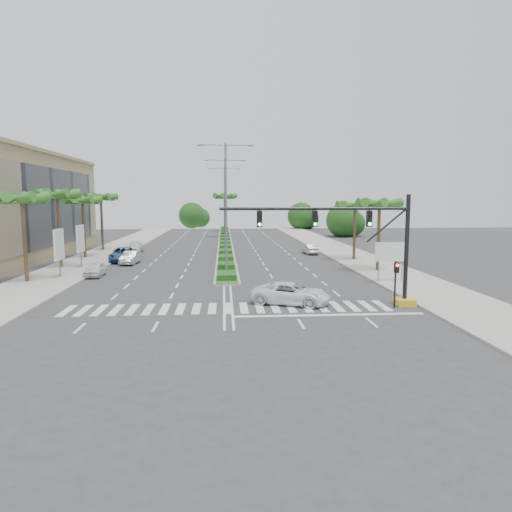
{
  "coord_description": "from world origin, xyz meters",
  "views": [
    {
      "loc": [
        -0.25,
        -28.4,
        6.86
      ],
      "look_at": [
        1.97,
        2.69,
        3.0
      ],
      "focal_mm": 32.0,
      "sensor_mm": 36.0,
      "label": 1
    }
  ],
  "objects_px": {
    "car_parked_a": "(95,269)",
    "car_parked_c": "(123,254)",
    "car_right": "(310,249)",
    "car_parked_b": "(131,258)",
    "car_crossing": "(291,293)",
    "car_parked_d": "(135,248)"
  },
  "relations": [
    {
      "from": "car_parked_d",
      "to": "car_crossing",
      "type": "height_order",
      "value": "car_crossing"
    },
    {
      "from": "car_parked_a",
      "to": "car_parked_c",
      "type": "xyz_separation_m",
      "value": [
        0.33,
        9.98,
        0.14
      ]
    },
    {
      "from": "car_parked_a",
      "to": "car_parked_b",
      "type": "bearing_deg",
      "value": 77.38
    },
    {
      "from": "car_parked_b",
      "to": "car_parked_c",
      "type": "relative_size",
      "value": 0.74
    },
    {
      "from": "car_parked_a",
      "to": "car_crossing",
      "type": "bearing_deg",
      "value": -38.47
    },
    {
      "from": "car_crossing",
      "to": "car_parked_a",
      "type": "bearing_deg",
      "value": 74.83
    },
    {
      "from": "car_parked_a",
      "to": "car_parked_b",
      "type": "xyz_separation_m",
      "value": [
        1.59,
        7.92,
        0.05
      ]
    },
    {
      "from": "car_right",
      "to": "car_parked_a",
      "type": "bearing_deg",
      "value": 30.0
    },
    {
      "from": "car_parked_b",
      "to": "car_parked_a",
      "type": "bearing_deg",
      "value": -96.26
    },
    {
      "from": "car_parked_c",
      "to": "car_right",
      "type": "bearing_deg",
      "value": 8.98
    },
    {
      "from": "car_parked_a",
      "to": "car_parked_b",
      "type": "height_order",
      "value": "car_parked_b"
    },
    {
      "from": "car_parked_b",
      "to": "car_crossing",
      "type": "distance_m",
      "value": 24.67
    },
    {
      "from": "car_parked_b",
      "to": "car_parked_d",
      "type": "relative_size",
      "value": 0.91
    },
    {
      "from": "car_parked_b",
      "to": "car_right",
      "type": "xyz_separation_m",
      "value": [
        20.92,
        7.57,
        -0.04
      ]
    },
    {
      "from": "car_parked_d",
      "to": "car_crossing",
      "type": "xyz_separation_m",
      "value": [
        15.97,
        -30.65,
        0.05
      ]
    },
    {
      "from": "car_parked_b",
      "to": "car_right",
      "type": "bearing_deg",
      "value": 25.01
    },
    {
      "from": "car_parked_c",
      "to": "car_crossing",
      "type": "relative_size",
      "value": 1.09
    },
    {
      "from": "car_parked_a",
      "to": "car_crossing",
      "type": "height_order",
      "value": "car_crossing"
    },
    {
      "from": "car_parked_a",
      "to": "car_crossing",
      "type": "relative_size",
      "value": 0.73
    },
    {
      "from": "car_parked_c",
      "to": "car_parked_d",
      "type": "relative_size",
      "value": 1.23
    },
    {
      "from": "car_right",
      "to": "car_crossing",
      "type": "bearing_deg",
      "value": 72.16
    },
    {
      "from": "car_parked_b",
      "to": "car_right",
      "type": "relative_size",
      "value": 1.06
    }
  ]
}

